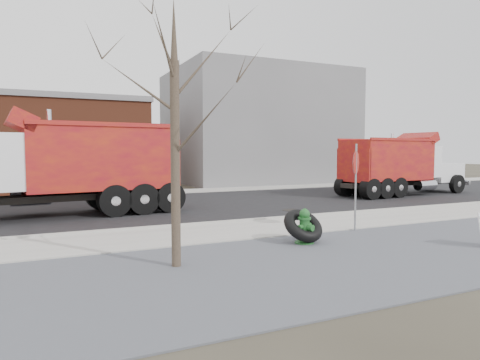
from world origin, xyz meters
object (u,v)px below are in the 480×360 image
dump_truck_red_a (399,164)px  dump_truck_red_b (69,164)px  fire_hydrant (305,228)px  truck_tire (303,226)px  stop_sign (356,171)px

dump_truck_red_a → dump_truck_red_b: size_ratio=0.93×
fire_hydrant → dump_truck_red_a: dump_truck_red_a is taller
fire_hydrant → truck_tire: 0.10m
stop_sign → truck_tire: bearing=-176.4°
fire_hydrant → dump_truck_red_a: size_ratio=0.11×
fire_hydrant → dump_truck_red_b: bearing=101.5°
truck_tire → stop_sign: (2.20, 0.71, 1.26)m
stop_sign → dump_truck_red_b: bearing=123.8°
stop_sign → dump_truck_red_b: 9.61m
truck_tire → stop_sign: size_ratio=0.45×
truck_tire → dump_truck_red_a: bearing=35.2°
stop_sign → dump_truck_red_b: size_ratio=0.29×
fire_hydrant → stop_sign: 2.69m
fire_hydrant → dump_truck_red_b: 8.86m
truck_tire → dump_truck_red_a: size_ratio=0.14×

